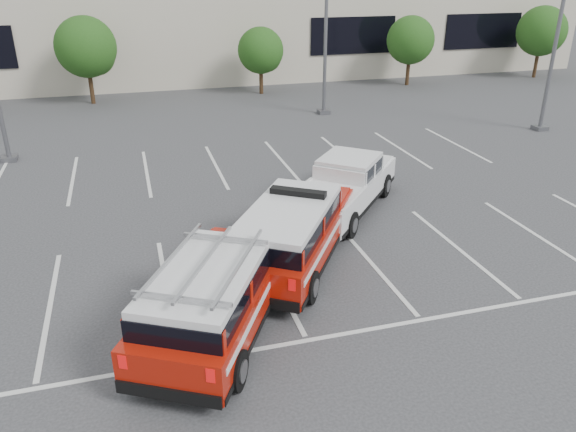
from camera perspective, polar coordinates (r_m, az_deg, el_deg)
name	(u,v)px	position (r m, az deg, el deg)	size (l,w,h in m)	color
ground	(273,276)	(14.53, -1.51, -6.08)	(120.00, 120.00, 0.00)	#303033
stall_markings	(239,209)	(18.46, -5.05, 0.72)	(23.00, 15.00, 0.01)	silver
convention_building	(163,5)	(44.23, -12.55, 20.23)	(60.00, 16.99, 13.20)	beige
tree_mid_left	(88,49)	(34.53, -19.68, 15.68)	(3.37, 3.37, 4.85)	#3F2B19
tree_mid_right	(262,52)	(35.51, -2.67, 16.31)	(2.77, 2.77, 3.99)	#3F2B19
tree_right	(411,42)	(39.02, 12.41, 16.91)	(3.07, 3.07, 4.42)	#3F2B19
tree_far_right	(542,33)	(44.54, 24.40, 16.60)	(3.37, 3.37, 4.85)	#3F2B19
light_pole_mid	(326,12)	(30.00, 3.91, 20.00)	(0.90, 0.60, 10.24)	#59595E
light_pole_right	(560,17)	(29.34, 25.94, 17.71)	(0.90, 0.60, 10.24)	#59595E
fire_chief_suv	(293,237)	(14.72, 0.48, -2.12)	(4.75, 5.74, 1.95)	#A01407
white_pickup	(344,190)	(18.19, 5.68, 2.60)	(5.05, 5.40, 1.69)	silver
ladder_suv	(215,302)	(12.09, -7.43, -8.62)	(4.25, 5.48, 2.03)	#A01407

